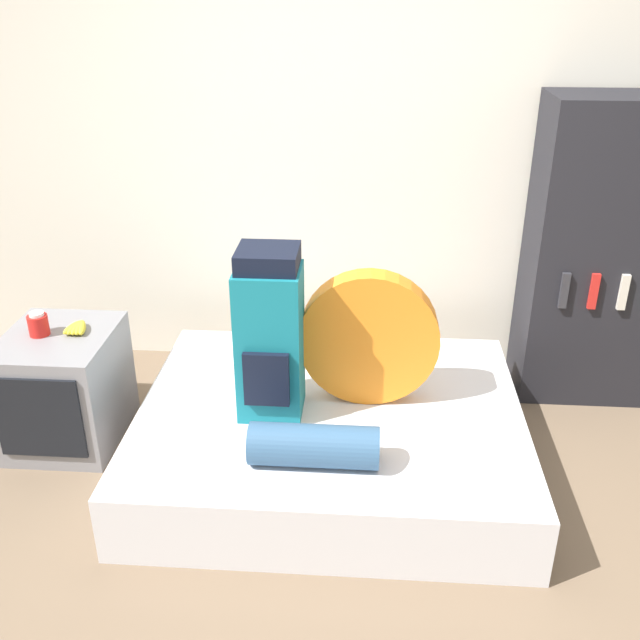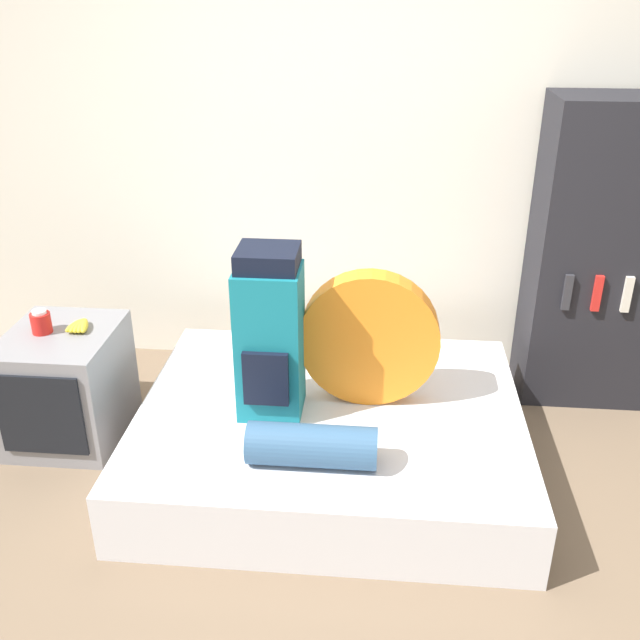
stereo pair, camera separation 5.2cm
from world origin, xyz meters
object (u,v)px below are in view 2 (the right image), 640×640
backpack (270,335)px  sleeping_roll (312,446)px  tent_bag (369,338)px  canister (41,322)px  television (67,385)px  bookshelf (604,255)px

backpack → sleeping_roll: size_ratio=1.48×
tent_bag → canister: size_ratio=5.51×
canister → tent_bag: bearing=-1.4°
television → backpack: bearing=-8.8°
backpack → canister: backpack is taller
sleeping_roll → television: bearing=156.6°
sleeping_roll → canister: 1.51m
backpack → canister: bearing=171.4°
backpack → sleeping_roll: 0.54m
television → canister: size_ratio=5.24×
canister → bookshelf: (2.80, 0.69, 0.18)m
television → bookshelf: (2.72, 0.69, 0.53)m
backpack → bookshelf: (1.65, 0.86, 0.11)m
sleeping_roll → television: size_ratio=0.87×
sleeping_roll → canister: size_ratio=4.57×
tent_bag → canister: bearing=178.6°
tent_bag → canister: (-1.59, 0.04, -0.01)m
tent_bag → canister: tent_bag is taller
canister → backpack: bearing=-8.6°
sleeping_roll → television: 1.42m
backpack → tent_bag: size_ratio=1.23×
sleeping_roll → canister: canister is taller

